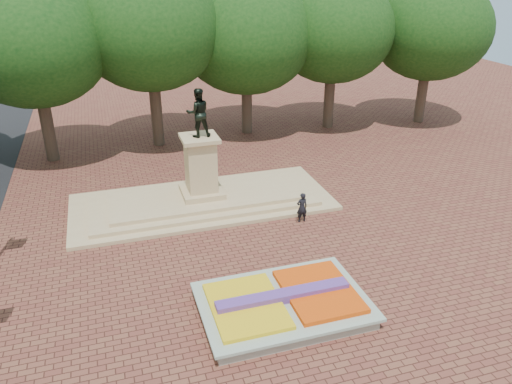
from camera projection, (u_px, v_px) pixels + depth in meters
ground at (243, 287)px, 20.48m from camera, size 90.00×90.00×0.00m
flower_bed at (284, 304)px, 18.87m from camera, size 6.30×4.30×0.91m
monument at (202, 189)px, 27.01m from camera, size 14.00×6.00×6.40m
tree_row_back at (201, 49)px, 33.82m from camera, size 44.80×8.80×10.43m
pedestrian at (302, 207)px, 25.23m from camera, size 0.60×0.41×1.60m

